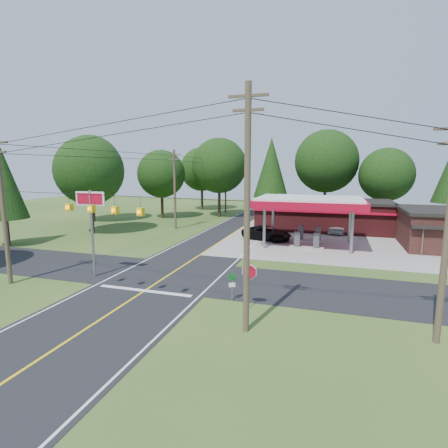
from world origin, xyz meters
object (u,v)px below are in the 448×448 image
(sedan_car, at_px, (338,227))
(octagonal_stop_sign, at_px, (249,275))
(big_stop_sign, at_px, (91,214))
(gas_canopy, at_px, (309,204))
(suv_car, at_px, (267,233))

(sedan_car, xyz_separation_m, octagonal_stop_sign, (-5.00, -25.28, 1.14))
(big_stop_sign, relative_size, octagonal_stop_sign, 2.44)
(gas_canopy, distance_m, octagonal_stop_sign, 17.55)
(big_stop_sign, bearing_deg, octagonal_stop_sign, -10.69)
(gas_canopy, relative_size, sedan_car, 2.33)
(gas_canopy, height_order, sedan_car, gas_canopy)
(sedan_car, bearing_deg, big_stop_sign, -115.68)
(octagonal_stop_sign, bearing_deg, sedan_car, 78.81)
(big_stop_sign, distance_m, octagonal_stop_sign, 12.50)
(suv_car, relative_size, octagonal_stop_sign, 2.11)
(gas_canopy, relative_size, octagonal_stop_sign, 4.14)
(sedan_car, distance_m, big_stop_sign, 28.86)
(sedan_car, bearing_deg, suv_car, -128.30)
(big_stop_sign, bearing_deg, sedan_car, 53.54)
(octagonal_stop_sign, bearing_deg, suv_car, 97.58)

